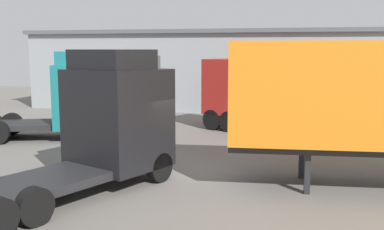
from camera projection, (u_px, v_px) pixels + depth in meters
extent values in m
plane|color=slate|center=(167.00, 175.00, 14.40)|extent=(60.00, 60.00, 0.00)
cube|color=#93999E|center=(236.00, 72.00, 30.46)|extent=(27.49, 6.04, 5.00)
cube|color=#565B60|center=(237.00, 32.00, 30.08)|extent=(27.99, 6.54, 0.25)
cube|color=#4C5156|center=(137.00, 84.00, 29.01)|extent=(3.20, 0.08, 3.60)
cube|color=#4C5156|center=(332.00, 87.00, 26.33)|extent=(3.20, 0.08, 3.60)
cube|color=#197075|center=(84.00, 96.00, 20.23)|extent=(3.09, 3.15, 2.80)
cube|color=#197075|center=(78.00, 58.00, 19.96)|extent=(2.28, 2.54, 0.60)
cube|color=black|center=(110.00, 83.00, 20.27)|extent=(0.77, 2.01, 1.01)
cube|color=#232326|center=(15.00, 125.00, 20.08)|extent=(4.17, 3.11, 0.24)
cylinder|color=#B2B2B7|center=(34.00, 125.00, 21.15)|extent=(1.22, 0.89, 0.56)
cylinder|color=black|center=(100.00, 122.00, 21.58)|extent=(1.08, 0.62, 1.03)
cylinder|color=black|center=(96.00, 130.00, 19.41)|extent=(1.08, 0.62, 1.03)
cylinder|color=black|center=(12.00, 124.00, 21.13)|extent=(1.08, 0.62, 1.03)
cube|color=#232326|center=(307.00, 174.00, 12.46)|extent=(0.17, 0.17, 1.11)
cube|color=#232326|center=(301.00, 160.00, 14.02)|extent=(0.17, 0.17, 1.11)
cube|color=black|center=(118.00, 118.00, 13.58)|extent=(3.26, 3.21, 2.96)
cube|color=black|center=(112.00, 60.00, 13.17)|extent=(2.60, 2.39, 0.60)
cube|color=black|center=(145.00, 96.00, 14.42)|extent=(1.95, 0.93, 1.07)
cube|color=#232326|center=(28.00, 187.00, 11.28)|extent=(3.42, 4.39, 0.24)
cylinder|color=#B2B2B7|center=(27.00, 181.00, 12.37)|extent=(0.96, 1.23, 0.56)
cylinder|color=black|center=(109.00, 157.00, 14.92)|extent=(0.64, 0.95, 0.91)
cylinder|color=black|center=(159.00, 167.00, 13.61)|extent=(0.64, 0.95, 0.91)
cylinder|color=black|center=(34.00, 207.00, 10.20)|extent=(0.64, 0.95, 0.91)
cube|color=yellow|center=(335.00, 104.00, 19.58)|extent=(2.73, 2.98, 2.20)
cube|color=black|center=(357.00, 97.00, 18.96)|extent=(0.92, 1.86, 0.88)
cube|color=red|center=(261.00, 88.00, 21.73)|extent=(5.94, 4.47, 2.75)
cylinder|color=black|center=(352.00, 127.00, 20.28)|extent=(1.06, 0.70, 1.03)
cylinder|color=black|center=(335.00, 134.00, 18.64)|extent=(1.06, 0.70, 1.03)
cylinder|color=black|center=(251.00, 117.00, 23.46)|extent=(1.06, 0.70, 1.03)
cylinder|color=black|center=(229.00, 122.00, 21.82)|extent=(1.06, 0.70, 1.03)
cylinder|color=black|center=(235.00, 115.00, 24.07)|extent=(1.06, 0.70, 1.03)
cylinder|color=black|center=(213.00, 120.00, 22.43)|extent=(1.06, 0.70, 1.03)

